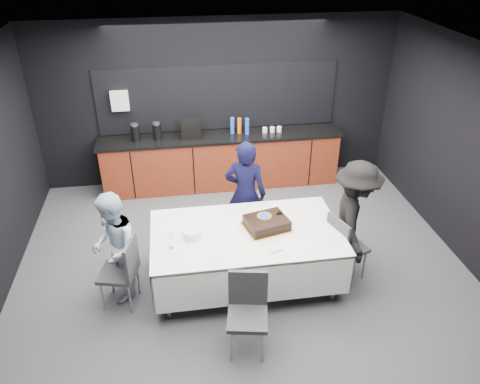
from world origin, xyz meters
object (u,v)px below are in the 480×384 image
(person_left, at_px, (114,248))
(chair_left, at_px, (124,268))
(person_right, at_px, (354,219))
(chair_near, at_px, (248,307))
(party_table, at_px, (246,241))
(chair_right, at_px, (343,243))
(cake_assembly, at_px, (267,223))
(person_center, at_px, (245,194))
(plate_stack, at_px, (192,234))
(champagne_flute, at_px, (170,237))

(person_left, bearing_deg, chair_left, 28.70)
(person_right, bearing_deg, chair_near, 138.61)
(party_table, distance_m, chair_left, 1.50)
(person_left, bearing_deg, chair_near, 52.02)
(chair_left, height_order, person_right, person_right)
(party_table, xyz_separation_m, person_right, (1.39, 0.03, 0.15))
(chair_left, relative_size, chair_right, 1.00)
(chair_right, relative_size, person_right, 0.58)
(cake_assembly, bearing_deg, person_center, 99.04)
(party_table, relative_size, plate_stack, 10.31)
(cake_assembly, bearing_deg, party_table, -168.89)
(plate_stack, distance_m, person_right, 2.04)
(person_center, height_order, person_left, person_center)
(cake_assembly, xyz_separation_m, chair_near, (-0.42, -1.07, -0.31))
(person_left, bearing_deg, cake_assembly, 88.99)
(person_left, relative_size, person_right, 0.90)
(party_table, bearing_deg, person_right, 1.25)
(cake_assembly, height_order, person_left, person_left)
(chair_left, relative_size, person_right, 0.58)
(cake_assembly, height_order, person_center, person_center)
(party_table, relative_size, person_center, 1.46)
(plate_stack, distance_m, chair_left, 0.90)
(champagne_flute, xyz_separation_m, chair_left, (-0.57, 0.02, -0.40))
(cake_assembly, height_order, plate_stack, cake_assembly)
(chair_left, height_order, chair_right, same)
(party_table, bearing_deg, cake_assembly, 11.11)
(cake_assembly, bearing_deg, plate_stack, -175.86)
(cake_assembly, height_order, chair_right, cake_assembly)
(chair_right, xyz_separation_m, person_left, (-2.82, 0.09, 0.18))
(person_left, bearing_deg, party_table, 87.42)
(champagne_flute, bearing_deg, chair_right, 2.42)
(cake_assembly, bearing_deg, chair_right, -8.86)
(chair_left, bearing_deg, person_left, 121.51)
(plate_stack, xyz_separation_m, champagne_flute, (-0.26, -0.17, 0.11))
(chair_right, height_order, person_center, person_center)
(party_table, xyz_separation_m, chair_near, (-0.15, -1.02, -0.11))
(party_table, xyz_separation_m, cake_assembly, (0.26, 0.05, 0.20))
(chair_right, bearing_deg, party_table, 175.41)
(chair_right, bearing_deg, chair_near, -146.38)
(person_right, bearing_deg, chair_right, 143.96)
(cake_assembly, relative_size, chair_right, 0.67)
(chair_right, distance_m, person_left, 2.82)
(chair_left, distance_m, chair_near, 1.58)
(party_table, bearing_deg, person_center, 81.25)
(cake_assembly, bearing_deg, champagne_flute, -168.45)
(plate_stack, bearing_deg, person_left, 179.48)
(champagne_flute, distance_m, chair_right, 2.18)
(plate_stack, xyz_separation_m, chair_right, (1.89, -0.08, -0.30))
(chair_left, height_order, chair_near, same)
(party_table, height_order, person_center, person_center)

